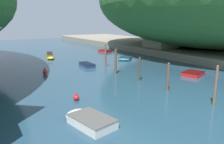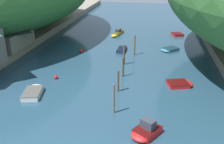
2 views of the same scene
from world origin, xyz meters
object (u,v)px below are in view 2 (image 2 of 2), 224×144
at_px(boat_near_quay, 145,131).
at_px(boat_mid_channel, 177,34).
at_px(boathouse_shed, 5,36).
at_px(channel_buoy_near, 56,77).
at_px(boat_red_skiff, 117,33).
at_px(boat_white_cruiser, 33,92).
at_px(boat_open_rowboat, 181,84).
at_px(channel_buoy_far, 81,50).
at_px(boat_moored_right, 169,49).
at_px(boat_small_dinghy, 122,49).

xyz_separation_m(boat_near_quay, boat_mid_channel, (5.28, 38.36, -0.23)).
height_order(boathouse_shed, channel_buoy_near, boathouse_shed).
distance_m(boat_red_skiff, boat_mid_channel, 13.74).
bearing_deg(boat_white_cruiser, boat_open_rowboat, 4.73).
bearing_deg(channel_buoy_near, boat_near_quay, -39.00).
relative_size(boathouse_shed, boat_open_rowboat, 2.35).
relative_size(boathouse_shed, boat_white_cruiser, 2.06).
bearing_deg(boat_white_cruiser, channel_buoy_far, 73.07).
relative_size(boat_moored_right, channel_buoy_near, 4.74).
bearing_deg(boat_white_cruiser, boat_near_quay, -34.64).
distance_m(boat_small_dinghy, boat_moored_right, 8.85).
height_order(boat_red_skiff, boat_mid_channel, boat_red_skiff).
relative_size(boathouse_shed, boat_red_skiff, 1.51).
bearing_deg(boat_near_quay, boat_moored_right, -63.35).
height_order(boat_open_rowboat, boat_near_quay, boat_near_quay).
xyz_separation_m(boat_red_skiff, channel_buoy_far, (-4.62, -13.75, 0.01)).
bearing_deg(channel_buoy_far, boathouse_shed, -166.48).
height_order(boat_small_dinghy, boat_near_quay, boat_near_quay).
xyz_separation_m(boat_small_dinghy, boat_moored_right, (8.75, 1.37, -0.04)).
xyz_separation_m(boat_near_quay, channel_buoy_far, (-12.92, 22.51, -0.08)).
bearing_deg(boathouse_shed, boat_near_quay, -36.81).
height_order(boat_open_rowboat, channel_buoy_far, channel_buoy_far).
bearing_deg(boat_near_quay, channel_buoy_near, -5.62).
distance_m(boat_open_rowboat, channel_buoy_near, 17.40).
xyz_separation_m(boat_red_skiff, boat_near_quay, (8.30, -36.25, 0.09)).
height_order(boat_open_rowboat, boat_mid_channel, boat_open_rowboat).
relative_size(boat_open_rowboat, channel_buoy_near, 4.68).
bearing_deg(boat_open_rowboat, boat_mid_channel, 160.77).
relative_size(boat_near_quay, channel_buoy_far, 3.62).
height_order(boathouse_shed, boat_white_cruiser, boathouse_shed).
xyz_separation_m(boat_small_dinghy, boat_mid_channel, (10.90, 13.27, -0.01)).
bearing_deg(boat_open_rowboat, boat_small_dinghy, -161.01).
height_order(boat_moored_right, boat_white_cruiser, boat_white_cruiser).
distance_m(boat_small_dinghy, channel_buoy_near, 16.27).
bearing_deg(boat_white_cruiser, channel_buoy_near, 64.78).
distance_m(boat_white_cruiser, channel_buoy_far, 16.60).
bearing_deg(boat_moored_right, boat_small_dinghy, 56.43).
height_order(boat_red_skiff, channel_buoy_far, boat_red_skiff).
height_order(boat_open_rowboat, channel_buoy_near, channel_buoy_near).
bearing_deg(boat_small_dinghy, boat_white_cruiser, -112.20).
relative_size(boat_red_skiff, channel_buoy_far, 5.89).
bearing_deg(channel_buoy_near, boat_moored_right, 43.94).
xyz_separation_m(boat_moored_right, boat_white_cruiser, (-17.45, -20.49, 0.10)).
relative_size(boat_near_quay, boat_mid_channel, 0.98).
bearing_deg(boat_mid_channel, boathouse_shed, -168.17).
bearing_deg(channel_buoy_far, channel_buoy_near, -91.47).
bearing_deg(boathouse_shed, channel_buoy_near, -34.39).
xyz_separation_m(boat_moored_right, channel_buoy_near, (-16.34, -15.75, 0.10)).
height_order(boat_near_quay, channel_buoy_near, boat_near_quay).
bearing_deg(channel_buoy_far, boat_red_skiff, 71.42).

